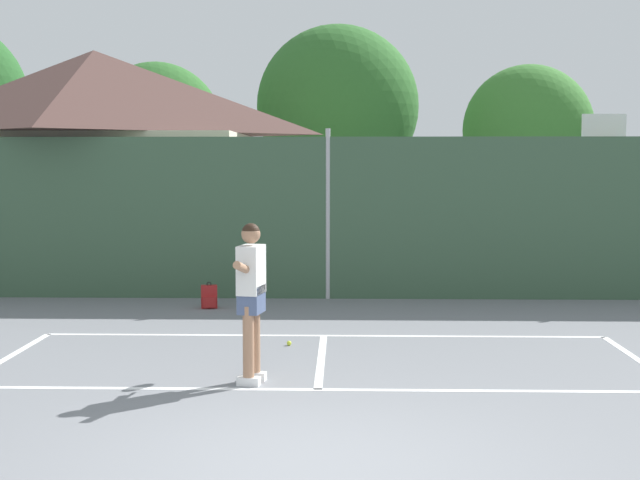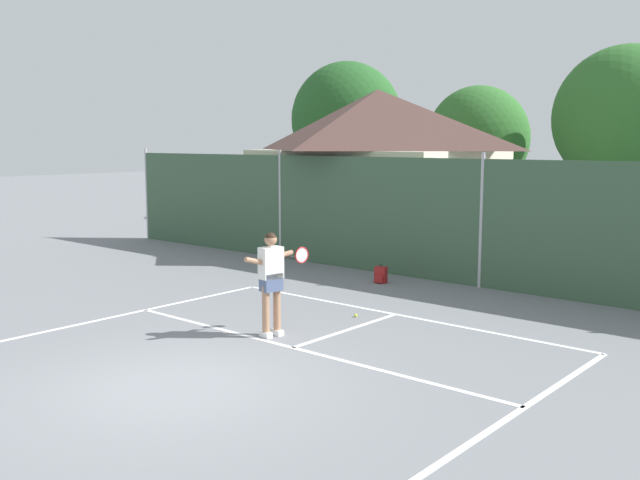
{
  "view_description": "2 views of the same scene",
  "coord_description": "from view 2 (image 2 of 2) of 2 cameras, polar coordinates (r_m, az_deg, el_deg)",
  "views": [
    {
      "loc": [
        0.27,
        -6.96,
        2.54
      ],
      "look_at": [
        -0.02,
        4.13,
        1.54
      ],
      "focal_mm": 48.23,
      "sensor_mm": 36.0,
      "label": 1
    },
    {
      "loc": [
        7.77,
        -5.92,
        3.43
      ],
      "look_at": [
        -0.83,
        4.15,
        1.57
      ],
      "focal_mm": 39.58,
      "sensor_mm": 36.0,
      "label": 2
    }
  ],
  "objects": [
    {
      "name": "court_markings",
      "position": [
        10.73,
        -8.97,
        -10.72
      ],
      "size": [
        8.3,
        11.1,
        0.01
      ],
      "color": "white",
      "rests_on": "ground"
    },
    {
      "name": "tennis_ball",
      "position": [
        13.94,
        2.9,
        -6.11
      ],
      "size": [
        0.07,
        0.07,
        0.07
      ],
      "primitive_type": "sphere",
      "color": "#CCE033",
      "rests_on": "ground"
    },
    {
      "name": "tennis_player",
      "position": [
        12.4,
        -3.94,
        -2.8
      ],
      "size": [
        0.33,
        1.44,
        1.85
      ],
      "color": "silver",
      "rests_on": "ground"
    },
    {
      "name": "backpack_red",
      "position": [
        17.24,
        4.93,
        -2.85
      ],
      "size": [
        0.31,
        0.28,
        0.46
      ],
      "color": "maroon",
      "rests_on": "ground"
    },
    {
      "name": "chainlink_fence",
      "position": [
        16.93,
        12.9,
        1.3
      ],
      "size": [
        26.09,
        0.09,
        3.17
      ],
      "color": "#38563D",
      "rests_on": "ground"
    },
    {
      "name": "treeline_backdrop",
      "position": [
        26.43,
        18.91,
        8.78
      ],
      "size": [
        27.51,
        4.52,
        6.86
      ],
      "color": "brown",
      "rests_on": "ground"
    },
    {
      "name": "ground_plane",
      "position": [
        10.35,
        -11.75,
        -11.53
      ],
      "size": [
        120.0,
        120.0,
        0.0
      ],
      "primitive_type": "plane",
      "color": "slate"
    },
    {
      "name": "clubhouse_building",
      "position": [
        22.14,
        4.64,
        5.81
      ],
      "size": [
        7.14,
        5.56,
        5.0
      ],
      "color": "beige",
      "rests_on": "ground"
    }
  ]
}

